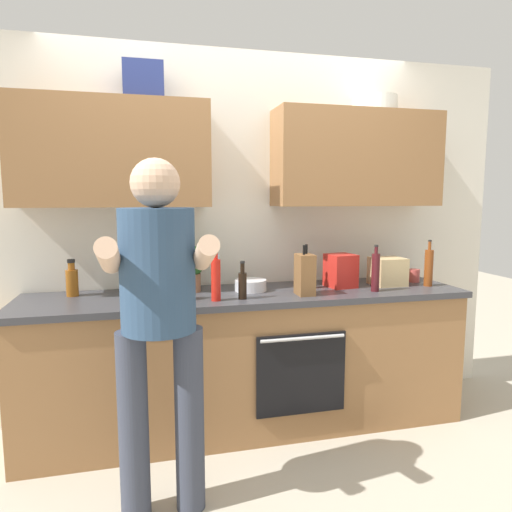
# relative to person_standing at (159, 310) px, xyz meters

# --- Properties ---
(ground_plane) EXTENTS (12.00, 12.00, 0.00)m
(ground_plane) POSITION_rel_person_standing_xyz_m (0.59, 0.73, -1.00)
(ground_plane) COLOR #B2A893
(back_wall_unit) EXTENTS (4.00, 0.38, 2.50)m
(back_wall_unit) POSITION_rel_person_standing_xyz_m (0.59, 1.00, 0.50)
(back_wall_unit) COLOR silver
(back_wall_unit) RESTS_ON ground
(counter) EXTENTS (2.84, 0.67, 0.90)m
(counter) POSITION_rel_person_standing_xyz_m (0.59, 0.73, -0.55)
(counter) COLOR olive
(counter) RESTS_ON ground
(person_standing) EXTENTS (0.49, 0.45, 1.68)m
(person_standing) POSITION_rel_person_standing_xyz_m (0.00, 0.00, 0.00)
(person_standing) COLOR #383D4C
(person_standing) RESTS_ON ground
(bottle_syrup) EXTENTS (0.07, 0.07, 0.23)m
(bottle_syrup) POSITION_rel_person_standing_xyz_m (-0.50, 0.89, -0.00)
(bottle_syrup) COLOR #8C4C14
(bottle_syrup) RESTS_ON counter
(bottle_soy) EXTENTS (0.05, 0.05, 0.23)m
(bottle_soy) POSITION_rel_person_standing_xyz_m (0.51, 0.56, -0.01)
(bottle_soy) COLOR black
(bottle_soy) RESTS_ON counter
(bottle_vinegar) EXTENTS (0.06, 0.06, 0.32)m
(bottle_vinegar) POSITION_rel_person_standing_xyz_m (1.84, 0.65, 0.03)
(bottle_vinegar) COLOR brown
(bottle_vinegar) RESTS_ON counter
(bottle_juice) EXTENTS (0.06, 0.06, 0.22)m
(bottle_juice) POSITION_rel_person_standing_xyz_m (1.03, 0.78, -0.01)
(bottle_juice) COLOR orange
(bottle_juice) RESTS_ON counter
(bottle_hotsauce) EXTENTS (0.06, 0.06, 0.30)m
(bottle_hotsauce) POSITION_rel_person_standing_xyz_m (0.35, 0.55, 0.03)
(bottle_hotsauce) COLOR red
(bottle_hotsauce) RESTS_ON counter
(bottle_water) EXTENTS (0.06, 0.06, 0.32)m
(bottle_water) POSITION_rel_person_standing_xyz_m (0.39, 0.81, 0.04)
(bottle_water) COLOR silver
(bottle_water) RESTS_ON counter
(bottle_soda) EXTENTS (0.07, 0.07, 0.20)m
(bottle_soda) POSITION_rel_person_standing_xyz_m (0.14, 0.62, -0.02)
(bottle_soda) COLOR #198C33
(bottle_soda) RESTS_ON counter
(bottle_wine) EXTENTS (0.05, 0.05, 0.30)m
(bottle_wine) POSITION_rel_person_standing_xyz_m (1.40, 0.58, 0.03)
(bottle_wine) COLOR #471419
(bottle_wine) RESTS_ON counter
(cup_ceramic) EXTENTS (0.08, 0.08, 0.09)m
(cup_ceramic) POSITION_rel_person_standing_xyz_m (1.84, 0.81, -0.05)
(cup_ceramic) COLOR #BF4C47
(cup_ceramic) RESTS_ON counter
(mixing_bowl) EXTENTS (0.21, 0.21, 0.07)m
(mixing_bowl) POSITION_rel_person_standing_xyz_m (0.61, 0.79, -0.06)
(mixing_bowl) COLOR silver
(mixing_bowl) RESTS_ON counter
(knife_block) EXTENTS (0.10, 0.14, 0.32)m
(knife_block) POSITION_rel_person_standing_xyz_m (0.92, 0.59, 0.03)
(knife_block) COLOR brown
(knife_block) RESTS_ON counter
(potted_herb) EXTENTS (0.21, 0.21, 0.30)m
(potted_herb) POSITION_rel_person_standing_xyz_m (0.23, 0.86, 0.07)
(potted_herb) COLOR #9E6647
(potted_herb) RESTS_ON counter
(grocery_bag_bread) EXTENTS (0.22, 0.20, 0.19)m
(grocery_bag_bread) POSITION_rel_person_standing_xyz_m (1.59, 0.75, -0.00)
(grocery_bag_bread) COLOR tan
(grocery_bag_bread) RESTS_ON counter
(grocery_bag_produce) EXTENTS (0.20, 0.18, 0.23)m
(grocery_bag_produce) POSITION_rel_person_standing_xyz_m (-0.05, 0.79, 0.02)
(grocery_bag_produce) COLOR silver
(grocery_bag_produce) RESTS_ON counter
(grocery_bag_crisps) EXTENTS (0.20, 0.21, 0.22)m
(grocery_bag_crisps) POSITION_rel_person_standing_xyz_m (1.24, 0.77, 0.01)
(grocery_bag_crisps) COLOR red
(grocery_bag_crisps) RESTS_ON counter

